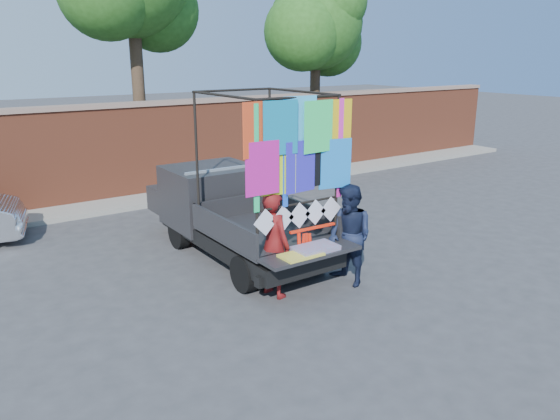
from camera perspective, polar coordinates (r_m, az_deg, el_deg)
ground at (r=9.66m, az=-1.65°, el=-7.57°), size 90.00×90.00×0.00m
brick_wall at (r=15.42m, az=-16.08°, el=5.96°), size 30.00×0.45×2.61m
curb at (r=15.04m, az=-14.84°, el=0.86°), size 30.00×1.20×0.12m
tree_right at (r=19.86m, az=3.99°, el=18.59°), size 4.20×3.30×6.62m
pickup_truck at (r=11.07m, az=-5.84°, el=-0.01°), size 2.05×5.15×3.24m
woman at (r=8.86m, az=-0.69°, el=-3.59°), size 0.55×0.72×1.78m
man at (r=9.39m, az=7.29°, el=-2.67°), size 0.67×0.85×1.75m
streamer_bundle at (r=9.03m, az=2.96°, el=-3.13°), size 0.91×0.07×0.63m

